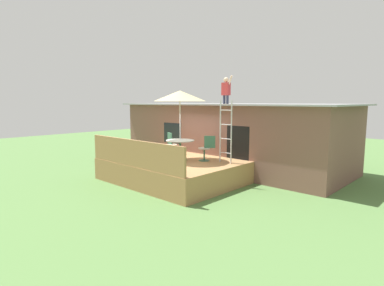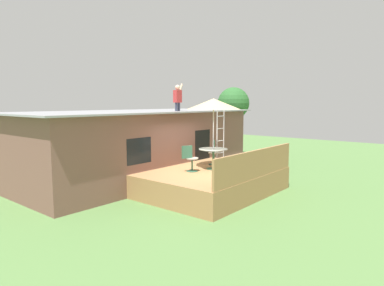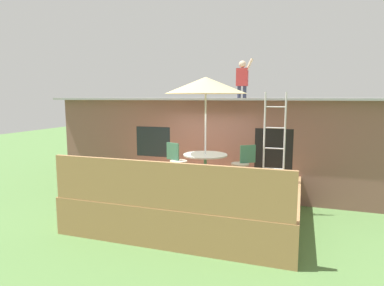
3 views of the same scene
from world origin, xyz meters
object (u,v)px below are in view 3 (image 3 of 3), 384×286
patio_umbrella (206,85)px  patio_chair_right (243,164)px  person_figure (243,76)px  patio_table (205,161)px  patio_chair_left (176,161)px  step_ladder (274,138)px

patio_umbrella → patio_chair_right: size_ratio=2.76×
person_figure → patio_chair_right: 2.74m
patio_table → patio_chair_right: size_ratio=1.13×
patio_chair_left → person_figure: bearing=74.7°
patio_umbrella → patio_chair_left: 2.11m
patio_umbrella → person_figure: 2.20m
patio_chair_left → patio_chair_right: bearing=28.2°
patio_chair_left → patio_chair_right: (1.67, 0.19, 0.00)m
patio_table → patio_chair_right: 0.97m
patio_chair_right → step_ladder: bearing=162.1°
patio_table → person_figure: 3.01m
patio_umbrella → patio_chair_left: size_ratio=2.76×
patio_table → person_figure: size_ratio=0.94×
patio_umbrella → step_ladder: bearing=25.9°
step_ladder → person_figure: 2.34m
person_figure → patio_chair_left: person_figure is taller
patio_umbrella → step_ladder: (1.52, 0.74, -1.25)m
patio_umbrella → patio_chair_right: bearing=33.7°
patio_umbrella → patio_chair_right: (0.80, 0.53, -1.89)m
patio_chair_left → step_ladder: bearing=31.1°
patio_umbrella → patio_chair_left: bearing=158.2°
patio_umbrella → step_ladder: size_ratio=1.15×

